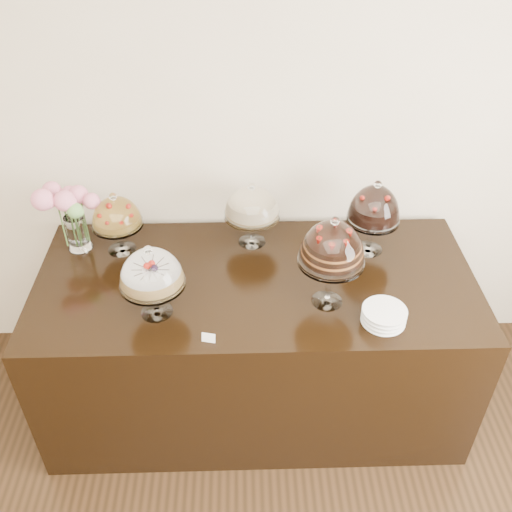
{
  "coord_description": "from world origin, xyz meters",
  "views": [
    {
      "loc": [
        -0.01,
        0.27,
        2.73
      ],
      "look_at": [
        0.05,
        2.4,
        1.08
      ],
      "focal_mm": 40.0,
      "sensor_mm": 36.0,
      "label": 1
    }
  ],
  "objects_px": {
    "cake_stand_sugar_sponge": "(151,272)",
    "display_counter": "(256,341)",
    "cake_stand_fruit_tart": "(116,215)",
    "cake_stand_cheesecake": "(252,205)",
    "flower_vase": "(68,208)",
    "cake_stand_dark_choco": "(374,207)",
    "cake_stand_choco_layer": "(332,247)",
    "plate_stack": "(384,316)"
  },
  "relations": [
    {
      "from": "display_counter",
      "to": "plate_stack",
      "type": "distance_m",
      "value": 0.82
    },
    {
      "from": "display_counter",
      "to": "cake_stand_dark_choco",
      "type": "xyz_separation_m",
      "value": [
        0.61,
        0.22,
        0.72
      ]
    },
    {
      "from": "cake_stand_choco_layer",
      "to": "cake_stand_cheesecake",
      "type": "height_order",
      "value": "cake_stand_choco_layer"
    },
    {
      "from": "cake_stand_cheesecake",
      "to": "flower_vase",
      "type": "height_order",
      "value": "flower_vase"
    },
    {
      "from": "cake_stand_dark_choco",
      "to": "flower_vase",
      "type": "xyz_separation_m",
      "value": [
        -1.55,
        0.05,
        -0.01
      ]
    },
    {
      "from": "display_counter",
      "to": "flower_vase",
      "type": "bearing_deg",
      "value": 163.69
    },
    {
      "from": "display_counter",
      "to": "cake_stand_cheesecake",
      "type": "distance_m",
      "value": 0.75
    },
    {
      "from": "cake_stand_sugar_sponge",
      "to": "flower_vase",
      "type": "relative_size",
      "value": 0.95
    },
    {
      "from": "flower_vase",
      "to": "plate_stack",
      "type": "distance_m",
      "value": 1.64
    },
    {
      "from": "display_counter",
      "to": "cake_stand_cheesecake",
      "type": "height_order",
      "value": "cake_stand_cheesecake"
    },
    {
      "from": "cake_stand_sugar_sponge",
      "to": "cake_stand_cheesecake",
      "type": "distance_m",
      "value": 0.71
    },
    {
      "from": "cake_stand_fruit_tart",
      "to": "cake_stand_cheesecake",
      "type": "bearing_deg",
      "value": 4.01
    },
    {
      "from": "cake_stand_sugar_sponge",
      "to": "cake_stand_cheesecake",
      "type": "relative_size",
      "value": 1.05
    },
    {
      "from": "cake_stand_dark_choco",
      "to": "cake_stand_fruit_tart",
      "type": "xyz_separation_m",
      "value": [
        -1.31,
        0.04,
        -0.05
      ]
    },
    {
      "from": "display_counter",
      "to": "cake_stand_sugar_sponge",
      "type": "distance_m",
      "value": 0.87
    },
    {
      "from": "cake_stand_dark_choco",
      "to": "plate_stack",
      "type": "xyz_separation_m",
      "value": [
        -0.03,
        -0.55,
        -0.23
      ]
    },
    {
      "from": "cake_stand_choco_layer",
      "to": "cake_stand_dark_choco",
      "type": "height_order",
      "value": "cake_stand_choco_layer"
    },
    {
      "from": "cake_stand_choco_layer",
      "to": "cake_stand_fruit_tart",
      "type": "relative_size",
      "value": 1.38
    },
    {
      "from": "plate_stack",
      "to": "cake_stand_choco_layer",
      "type": "bearing_deg",
      "value": 148.14
    },
    {
      "from": "cake_stand_cheesecake",
      "to": "cake_stand_dark_choco",
      "type": "height_order",
      "value": "cake_stand_dark_choco"
    },
    {
      "from": "cake_stand_dark_choco",
      "to": "flower_vase",
      "type": "relative_size",
      "value": 1.04
    },
    {
      "from": "display_counter",
      "to": "flower_vase",
      "type": "relative_size",
      "value": 5.45
    },
    {
      "from": "cake_stand_choco_layer",
      "to": "cake_stand_sugar_sponge",
      "type": "bearing_deg",
      "value": -176.25
    },
    {
      "from": "display_counter",
      "to": "cake_stand_dark_choco",
      "type": "relative_size",
      "value": 5.25
    },
    {
      "from": "cake_stand_sugar_sponge",
      "to": "display_counter",
      "type": "bearing_deg",
      "value": 26.16
    },
    {
      "from": "cake_stand_cheesecake",
      "to": "cake_stand_dark_choco",
      "type": "bearing_deg",
      "value": -7.9
    },
    {
      "from": "cake_stand_cheesecake",
      "to": "flower_vase",
      "type": "xyz_separation_m",
      "value": [
        -0.93,
        -0.03,
        0.02
      ]
    },
    {
      "from": "display_counter",
      "to": "cake_stand_cheesecake",
      "type": "relative_size",
      "value": 6.02
    },
    {
      "from": "cake_stand_cheesecake",
      "to": "cake_stand_dark_choco",
      "type": "relative_size",
      "value": 0.87
    },
    {
      "from": "cake_stand_sugar_sponge",
      "to": "cake_stand_cheesecake",
      "type": "bearing_deg",
      "value": 49.83
    },
    {
      "from": "cake_stand_sugar_sponge",
      "to": "plate_stack",
      "type": "xyz_separation_m",
      "value": [
        1.04,
        -0.1,
        -0.2
      ]
    },
    {
      "from": "cake_stand_fruit_tart",
      "to": "cake_stand_choco_layer",
      "type": "bearing_deg",
      "value": -22.88
    },
    {
      "from": "cake_stand_fruit_tart",
      "to": "flower_vase",
      "type": "relative_size",
      "value": 0.86
    },
    {
      "from": "display_counter",
      "to": "plate_stack",
      "type": "bearing_deg",
      "value": -29.58
    },
    {
      "from": "cake_stand_fruit_tart",
      "to": "display_counter",
      "type": "bearing_deg",
      "value": -20.36
    },
    {
      "from": "cake_stand_sugar_sponge",
      "to": "flower_vase",
      "type": "distance_m",
      "value": 0.69
    },
    {
      "from": "plate_stack",
      "to": "display_counter",
      "type": "bearing_deg",
      "value": 150.42
    },
    {
      "from": "display_counter",
      "to": "cake_stand_choco_layer",
      "type": "bearing_deg",
      "value": -27.89
    },
    {
      "from": "cake_stand_dark_choco",
      "to": "flower_vase",
      "type": "height_order",
      "value": "cake_stand_dark_choco"
    },
    {
      "from": "flower_vase",
      "to": "cake_stand_dark_choco",
      "type": "bearing_deg",
      "value": -1.89
    },
    {
      "from": "cake_stand_sugar_sponge",
      "to": "plate_stack",
      "type": "distance_m",
      "value": 1.06
    },
    {
      "from": "cake_stand_dark_choco",
      "to": "plate_stack",
      "type": "distance_m",
      "value": 0.6
    }
  ]
}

